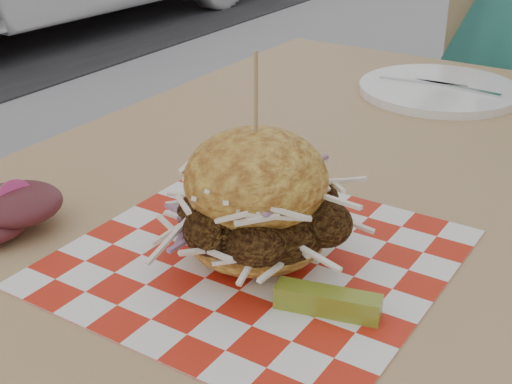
% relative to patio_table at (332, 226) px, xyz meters
% --- Properties ---
extents(patio_table, '(0.80, 1.20, 0.75)m').
position_rel_patio_table_xyz_m(patio_table, '(0.00, 0.00, 0.00)').
color(patio_table, tan).
rests_on(patio_table, ground).
extents(patio_chair, '(0.54, 0.54, 0.95)m').
position_rel_patio_table_xyz_m(patio_chair, '(-0.03, 0.98, -0.12)').
color(patio_chair, tan).
rests_on(patio_chair, ground).
extents(paper_liner, '(0.36, 0.36, 0.00)m').
position_rel_patio_table_xyz_m(paper_liner, '(0.03, -0.23, 0.08)').
color(paper_liner, red).
rests_on(paper_liner, patio_table).
extents(sandwich, '(0.19, 0.19, 0.21)m').
position_rel_patio_table_xyz_m(sandwich, '(0.03, -0.23, 0.14)').
color(sandwich, gold).
rests_on(sandwich, paper_liner).
extents(pickle_spear, '(0.10, 0.04, 0.02)m').
position_rel_patio_table_xyz_m(pickle_spear, '(0.14, -0.28, 0.09)').
color(pickle_spear, olive).
rests_on(pickle_spear, paper_liner).
extents(place_setting, '(0.27, 0.27, 0.02)m').
position_rel_patio_table_xyz_m(place_setting, '(0.00, 0.39, 0.09)').
color(place_setting, white).
rests_on(place_setting, patio_table).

